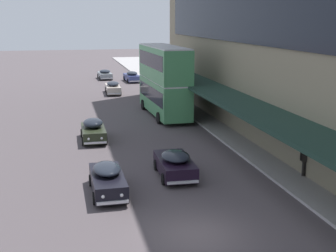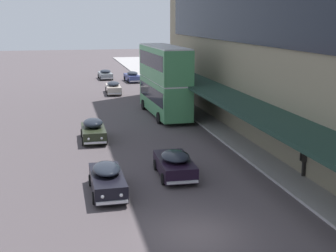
{
  "view_description": "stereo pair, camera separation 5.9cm",
  "coord_description": "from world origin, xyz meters",
  "px_view_note": "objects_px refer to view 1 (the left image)",
  "views": [
    {
      "loc": [
        -5.22,
        -17.53,
        8.95
      ],
      "look_at": [
        2.12,
        14.95,
        1.23
      ],
      "focal_mm": 50.0,
      "sensor_mm": 36.0,
      "label": 1
    },
    {
      "loc": [
        -5.16,
        -17.54,
        8.95
      ],
      "look_at": [
        2.12,
        14.95,
        1.23
      ],
      "focal_mm": 50.0,
      "sensor_mm": 36.0,
      "label": 2
    }
  ],
  "objects_px": {
    "sedan_lead_near": "(93,130)",
    "sedan_trailing_near": "(132,76)",
    "sedan_far_back": "(113,88)",
    "transit_bus_kerbside_front": "(164,79)",
    "sedan_second_mid": "(108,179)",
    "sedan_oncoming_rear": "(105,74)",
    "sedan_trailing_mid": "(175,164)",
    "pedestrian_at_kerb": "(305,159)"
  },
  "relations": [
    {
      "from": "sedan_lead_near",
      "to": "sedan_trailing_near",
      "type": "bearing_deg",
      "value": 76.61
    },
    {
      "from": "sedan_far_back",
      "to": "sedan_lead_near",
      "type": "height_order",
      "value": "sedan_lead_near"
    },
    {
      "from": "transit_bus_kerbside_front",
      "to": "sedan_lead_near",
      "type": "bearing_deg",
      "value": -132.57
    },
    {
      "from": "sedan_second_mid",
      "to": "sedan_oncoming_rear",
      "type": "height_order",
      "value": "sedan_second_mid"
    },
    {
      "from": "sedan_second_mid",
      "to": "sedan_trailing_mid",
      "type": "xyz_separation_m",
      "value": [
        4.05,
        1.84,
        -0.01
      ]
    },
    {
      "from": "sedan_lead_near",
      "to": "transit_bus_kerbside_front",
      "type": "bearing_deg",
      "value": 47.43
    },
    {
      "from": "sedan_second_mid",
      "to": "sedan_lead_near",
      "type": "height_order",
      "value": "sedan_lead_near"
    },
    {
      "from": "sedan_far_back",
      "to": "sedan_oncoming_rear",
      "type": "relative_size",
      "value": 1.13
    },
    {
      "from": "sedan_trailing_mid",
      "to": "sedan_oncoming_rear",
      "type": "height_order",
      "value": "sedan_trailing_mid"
    },
    {
      "from": "sedan_far_back",
      "to": "sedan_lead_near",
      "type": "xyz_separation_m",
      "value": [
        -3.81,
        -21.77,
        0.04
      ]
    },
    {
      "from": "transit_bus_kerbside_front",
      "to": "sedan_oncoming_rear",
      "type": "xyz_separation_m",
      "value": [
        -2.94,
        28.17,
        -2.76
      ]
    },
    {
      "from": "sedan_lead_near",
      "to": "sedan_trailing_near",
      "type": "xyz_separation_m",
      "value": [
        7.63,
        32.05,
        -0.05
      ]
    },
    {
      "from": "sedan_lead_near",
      "to": "sedan_oncoming_rear",
      "type": "height_order",
      "value": "sedan_lead_near"
    },
    {
      "from": "sedan_trailing_near",
      "to": "pedestrian_at_kerb",
      "type": "height_order",
      "value": "pedestrian_at_kerb"
    },
    {
      "from": "pedestrian_at_kerb",
      "to": "transit_bus_kerbside_front",
      "type": "bearing_deg",
      "value": 102.2
    },
    {
      "from": "sedan_trailing_near",
      "to": "sedan_lead_near",
      "type": "bearing_deg",
      "value": -103.39
    },
    {
      "from": "transit_bus_kerbside_front",
      "to": "sedan_far_back",
      "type": "height_order",
      "value": "transit_bus_kerbside_front"
    },
    {
      "from": "sedan_trailing_mid",
      "to": "transit_bus_kerbside_front",
      "type": "bearing_deg",
      "value": 79.82
    },
    {
      "from": "transit_bus_kerbside_front",
      "to": "sedan_trailing_mid",
      "type": "xyz_separation_m",
      "value": [
        -3.04,
        -16.91,
        -2.72
      ]
    },
    {
      "from": "sedan_trailing_mid",
      "to": "sedan_oncoming_rear",
      "type": "distance_m",
      "value": 45.07
    },
    {
      "from": "sedan_second_mid",
      "to": "sedan_oncoming_rear",
      "type": "xyz_separation_m",
      "value": [
        4.14,
        46.91,
        -0.05
      ]
    },
    {
      "from": "sedan_trailing_near",
      "to": "transit_bus_kerbside_front",
      "type": "bearing_deg",
      "value": -91.32
    },
    {
      "from": "sedan_far_back",
      "to": "sedan_trailing_near",
      "type": "distance_m",
      "value": 10.97
    },
    {
      "from": "sedan_far_back",
      "to": "transit_bus_kerbside_front",
      "type": "bearing_deg",
      "value": -76.99
    },
    {
      "from": "sedan_far_back",
      "to": "sedan_oncoming_rear",
      "type": "height_order",
      "value": "sedan_far_back"
    },
    {
      "from": "sedan_second_mid",
      "to": "sedan_lead_near",
      "type": "distance_m",
      "value": 11.05
    },
    {
      "from": "pedestrian_at_kerb",
      "to": "sedan_trailing_mid",
      "type": "bearing_deg",
      "value": 164.4
    },
    {
      "from": "sedan_far_back",
      "to": "pedestrian_at_kerb",
      "type": "relative_size",
      "value": 2.67
    },
    {
      "from": "transit_bus_kerbside_front",
      "to": "sedan_trailing_mid",
      "type": "height_order",
      "value": "transit_bus_kerbside_front"
    },
    {
      "from": "sedan_second_mid",
      "to": "sedan_trailing_mid",
      "type": "distance_m",
      "value": 4.45
    },
    {
      "from": "sedan_far_back",
      "to": "sedan_lead_near",
      "type": "distance_m",
      "value": 22.1
    },
    {
      "from": "transit_bus_kerbside_front",
      "to": "sedan_trailing_near",
      "type": "bearing_deg",
      "value": 88.68
    },
    {
      "from": "transit_bus_kerbside_front",
      "to": "sedan_second_mid",
      "type": "bearing_deg",
      "value": -110.7
    },
    {
      "from": "transit_bus_kerbside_front",
      "to": "sedan_trailing_mid",
      "type": "relative_size",
      "value": 2.3
    },
    {
      "from": "transit_bus_kerbside_front",
      "to": "sedan_trailing_near",
      "type": "height_order",
      "value": "transit_bus_kerbside_front"
    },
    {
      "from": "sedan_far_back",
      "to": "sedan_trailing_near",
      "type": "bearing_deg",
      "value": 69.65
    },
    {
      "from": "sedan_second_mid",
      "to": "pedestrian_at_kerb",
      "type": "height_order",
      "value": "pedestrian_at_kerb"
    },
    {
      "from": "sedan_second_mid",
      "to": "sedan_oncoming_rear",
      "type": "relative_size",
      "value": 1.03
    },
    {
      "from": "sedan_trailing_mid",
      "to": "sedan_second_mid",
      "type": "bearing_deg",
      "value": -155.54
    },
    {
      "from": "sedan_far_back",
      "to": "sedan_lead_near",
      "type": "relative_size",
      "value": 1.17
    },
    {
      "from": "sedan_second_mid",
      "to": "sedan_trailing_mid",
      "type": "height_order",
      "value": "sedan_second_mid"
    },
    {
      "from": "sedan_second_mid",
      "to": "sedan_trailing_near",
      "type": "xyz_separation_m",
      "value": [
        7.64,
        43.11,
        -0.02
      ]
    }
  ]
}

